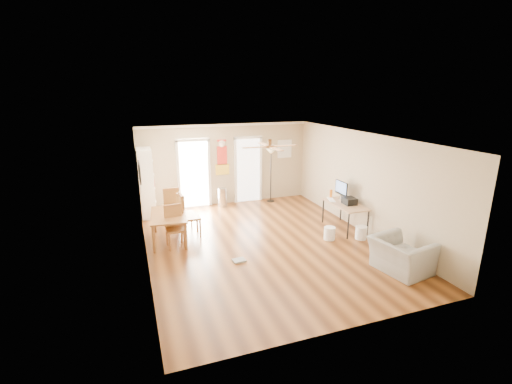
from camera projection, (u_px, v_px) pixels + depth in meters
name	position (u px, v px, depth m)	size (l,w,h in m)	color
floor	(264.00, 243.00, 8.82)	(7.00, 7.00, 0.00)	brown
ceiling	(265.00, 137.00, 8.11)	(5.50, 7.00, 0.00)	silver
wall_back	(226.00, 164.00, 11.63)	(5.50, 0.04, 2.60)	beige
wall_front	(350.00, 254.00, 5.29)	(5.50, 0.04, 2.60)	beige
wall_left	(143.00, 205.00, 7.58)	(0.04, 7.00, 2.60)	beige
wall_right	(363.00, 183.00, 9.35)	(0.04, 7.00, 2.60)	beige
crown_molding	(265.00, 139.00, 8.12)	(5.50, 7.00, 0.08)	white
kitchen_doorway	(194.00, 175.00, 11.35)	(0.90, 0.10, 2.10)	white
bathroom_doorway	(248.00, 170.00, 11.93)	(0.80, 0.10, 2.10)	white
wall_decal	(222.00, 157.00, 11.51)	(0.46, 0.03, 1.10)	red
ac_grille	(285.00, 149.00, 12.16)	(0.50, 0.04, 0.60)	white
framed_poster	(139.00, 172.00, 8.74)	(0.04, 0.66, 0.48)	black
ceiling_fan	(270.00, 146.00, 7.88)	(1.24, 1.24, 0.20)	#593819
bookshelf	(146.00, 183.00, 10.53)	(0.40, 0.91, 2.01)	white
dining_table	(169.00, 227.00, 8.89)	(0.84, 1.40, 0.70)	#9B5F32
dining_chair_right_a	(188.00, 212.00, 9.53)	(0.42, 0.42, 1.02)	#A46E35
dining_chair_right_b	(190.00, 215.00, 9.14)	(0.47, 0.47, 1.13)	#AA7336
dining_chair_near	(175.00, 227.00, 8.49)	(0.41, 0.41, 1.01)	#A17134
dining_chair_far	(170.00, 205.00, 10.10)	(0.43, 0.43, 1.05)	#8F5D2E
trash_can	(222.00, 197.00, 11.54)	(0.28, 0.28, 0.61)	#B8B9BB
torchiere_lamp	(271.00, 175.00, 11.89)	(0.34, 0.34, 1.79)	black
computer_desk	(344.00, 216.00, 9.65)	(0.66, 1.32, 0.71)	tan
imac	(341.00, 190.00, 9.86)	(0.08, 0.56, 0.52)	black
keyboard	(331.00, 200.00, 9.89)	(0.14, 0.44, 0.02)	white
printer	(349.00, 201.00, 9.50)	(0.30, 0.35, 0.18)	black
orange_bottle	(331.00, 194.00, 10.06)	(0.08, 0.08, 0.23)	#D16512
wastebasket_a	(330.00, 233.00, 9.02)	(0.28, 0.28, 0.32)	white
wastebasket_b	(361.00, 233.00, 9.05)	(0.29, 0.29, 0.33)	white
floor_cloth	(239.00, 260.00, 7.90)	(0.28, 0.22, 0.04)	gray
armchair	(401.00, 255.00, 7.39)	(1.08, 0.95, 0.70)	#979893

